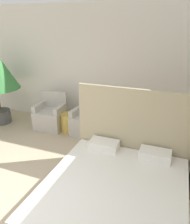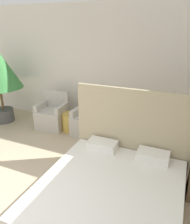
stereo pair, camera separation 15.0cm
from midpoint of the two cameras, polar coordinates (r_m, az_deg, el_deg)
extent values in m
cube|color=silver|center=(5.39, -1.33, 11.54)|extent=(10.00, 0.06, 2.90)
cube|color=brown|center=(3.27, 3.36, -22.59)|extent=(1.90, 2.03, 0.23)
cube|color=white|center=(3.12, 3.45, -19.82)|extent=(1.86, 1.99, 0.19)
cube|color=tan|center=(3.74, 8.58, -4.87)|extent=(1.93, 0.06, 1.47)
cube|color=white|center=(3.78, 1.25, -8.55)|extent=(0.49, 0.29, 0.14)
cube|color=white|center=(3.62, 14.25, -10.76)|extent=(0.49, 0.29, 0.14)
cube|color=#B7B2A8|center=(5.53, -12.35, -1.90)|extent=(0.71, 0.64, 0.47)
cube|color=#B7B2A8|center=(5.59, -11.38, 3.25)|extent=(0.67, 0.10, 0.41)
cube|color=#B7B2A8|center=(5.56, -15.16, 1.39)|extent=(0.14, 0.54, 0.15)
cube|color=#B7B2A8|center=(5.28, -9.92, 0.78)|extent=(0.14, 0.54, 0.15)
cube|color=#B7B2A8|center=(5.08, -2.86, -3.58)|extent=(0.72, 0.65, 0.47)
cube|color=#B7B2A8|center=(5.13, -1.51, 1.99)|extent=(0.67, 0.12, 0.41)
cube|color=#B7B2A8|center=(5.09, -5.73, 0.18)|extent=(0.14, 0.54, 0.15)
cube|color=#B7B2A8|center=(4.83, 0.03, -0.90)|extent=(0.14, 0.54, 0.15)
cylinder|color=#4C4C4C|center=(6.28, -23.94, -1.04)|extent=(0.49, 0.49, 0.34)
cylinder|color=gold|center=(5.31, -7.66, -2.71)|extent=(0.39, 0.39, 0.44)
camera|label=1|loc=(0.07, -90.98, -0.39)|focal=35.00mm
camera|label=2|loc=(0.07, 89.02, 0.39)|focal=35.00mm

